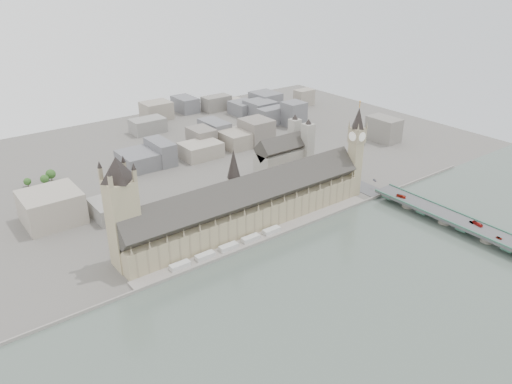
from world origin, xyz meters
TOP-DOWN VIEW (x-y plane):
  - ground at (0.00, 0.00)m, footprint 900.00×900.00m
  - river_thames at (0.00, -165.00)m, footprint 600.00×600.00m
  - embankment_wall at (0.00, -15.00)m, footprint 600.00×1.50m
  - river_terrace at (0.00, -7.50)m, footprint 270.00×15.00m
  - terrace_tents at (-40.00, -7.00)m, footprint 118.00×7.00m
  - palace_of_westminster at (0.00, 19.70)m, footprint 265.00×40.73m
  - elizabeth_tower at (138.00, 8.00)m, footprint 17.00×17.00m
  - victoria_tower at (-122.00, 26.00)m, footprint 30.00×30.00m
  - central_tower at (-10.00, 26.00)m, footprint 13.00×13.00m
  - westminster_bridge at (162.00, -87.50)m, footprint 25.00×325.00m
  - bridge_parapets at (162.00, -132.00)m, footprint 25.00×235.00m
  - westminster_abbey at (110.92, 95.00)m, footprint 68.00×36.00m
  - city_skyline_inland at (0.00, 245.00)m, footprint 720.00×360.00m
  - park_trees at (-10.00, 60.00)m, footprint 110.00×30.00m
  - red_bus_north at (157.40, -43.30)m, footprint 4.79×10.30m
  - red_bus_south at (165.64, -126.35)m, footprint 4.57×11.00m
  - car_silver at (165.32, -120.43)m, footprint 3.06×5.11m
  - car_grey at (158.19, -152.25)m, footprint 2.74×5.57m
  - car_approach at (168.88, 2.72)m, footprint 3.49×5.59m

SIDE VIEW (x-z plane):
  - ground at x=0.00m, z-range 0.00..0.00m
  - river_thames at x=0.00m, z-range 0.00..0.00m
  - river_terrace at x=0.00m, z-range 0.00..2.00m
  - embankment_wall at x=0.00m, z-range 0.00..3.00m
  - terrace_tents at x=-40.00m, z-range 2.00..6.00m
  - westminster_bridge at x=162.00m, z-range 0.00..10.25m
  - park_trees at x=-10.00m, z-range 0.00..15.00m
  - bridge_parapets at x=162.00m, z-range 10.25..11.40m
  - car_approach at x=168.88m, z-range 10.25..11.76m
  - car_grey at x=158.19m, z-range 10.25..11.77m
  - car_silver at x=165.32m, z-range 10.25..11.84m
  - red_bus_north at x=157.40m, z-range 10.25..13.04m
  - red_bus_south at x=165.64m, z-range 10.25..13.24m
  - city_skyline_inland at x=0.00m, z-range 0.00..38.00m
  - palace_of_westminster at x=0.00m, z-range -5.02..50.43m
  - westminster_abbey at x=110.92m, z-range -6.92..57.08m
  - victoria_tower at x=-122.00m, z-range 5.20..105.20m
  - central_tower at x=-10.00m, z-range 33.92..81.92m
  - elizabeth_tower at x=138.00m, z-range 4.34..111.84m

